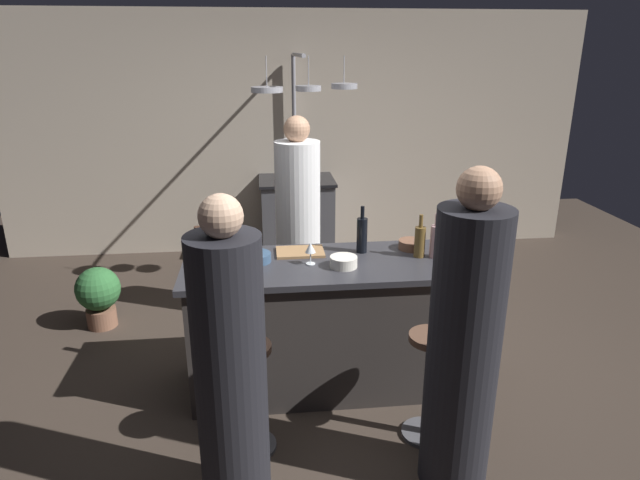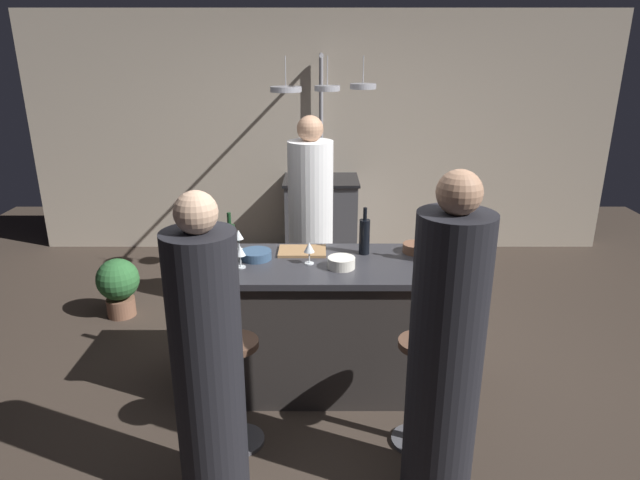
{
  "view_description": "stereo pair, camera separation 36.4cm",
  "coord_description": "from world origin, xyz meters",
  "px_view_note": "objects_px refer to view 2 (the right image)",
  "views": [
    {
      "loc": [
        -0.38,
        -3.27,
        2.2
      ],
      "look_at": [
        0.0,
        0.15,
        1.0
      ],
      "focal_mm": 30.76,
      "sensor_mm": 36.0,
      "label": 1
    },
    {
      "loc": [
        -0.01,
        -3.29,
        2.2
      ],
      "look_at": [
        0.0,
        0.15,
        1.0
      ],
      "focal_mm": 30.76,
      "sensor_mm": 36.0,
      "label": 2
    }
  ],
  "objects_px": {
    "bar_stool_left": "(236,388)",
    "mixing_bowl_wooden": "(414,248)",
    "mixing_bowl_ceramic": "(340,263)",
    "wine_bottle_rose": "(436,245)",
    "wine_glass_near_right_guest": "(238,252)",
    "wine_bottle_red": "(228,241)",
    "wine_glass_by_chef": "(307,248)",
    "potted_plant": "(116,284)",
    "chef": "(309,229)",
    "wine_glass_near_left_guest": "(237,236)",
    "pepper_mill": "(201,238)",
    "stove_range": "(319,218)",
    "guest_left": "(206,367)",
    "wine_bottle_dark": "(363,236)",
    "bar_stool_right": "(417,387)",
    "guest_right": "(444,355)",
    "wine_bottle_amber": "(420,245)",
    "mixing_bowl_blue": "(254,255)",
    "cutting_board": "(301,251)"
  },
  "relations": [
    {
      "from": "stove_range",
      "to": "mixing_bowl_ceramic",
      "type": "distance_m",
      "value": 2.59
    },
    {
      "from": "bar_stool_left",
      "to": "mixing_bowl_wooden",
      "type": "distance_m",
      "value": 1.48
    },
    {
      "from": "wine_bottle_red",
      "to": "wine_glass_by_chef",
      "type": "xyz_separation_m",
      "value": [
        0.52,
        -0.11,
        -0.01
      ]
    },
    {
      "from": "mixing_bowl_ceramic",
      "to": "mixing_bowl_wooden",
      "type": "bearing_deg",
      "value": 28.42
    },
    {
      "from": "bar_stool_right",
      "to": "bar_stool_left",
      "type": "bearing_deg",
      "value": 180.0
    },
    {
      "from": "wine_glass_near_left_guest",
      "to": "potted_plant",
      "type": "bearing_deg",
      "value": 146.12
    },
    {
      "from": "wine_glass_by_chef",
      "to": "mixing_bowl_wooden",
      "type": "bearing_deg",
      "value": 16.2
    },
    {
      "from": "wine_bottle_rose",
      "to": "wine_glass_by_chef",
      "type": "xyz_separation_m",
      "value": [
        -0.83,
        -0.04,
        -0.01
      ]
    },
    {
      "from": "potted_plant",
      "to": "wine_bottle_amber",
      "type": "distance_m",
      "value": 2.68
    },
    {
      "from": "wine_glass_near_left_guest",
      "to": "mixing_bowl_blue",
      "type": "distance_m",
      "value": 0.23
    },
    {
      "from": "guest_right",
      "to": "mixing_bowl_blue",
      "type": "xyz_separation_m",
      "value": [
        -1.03,
        1.02,
        0.13
      ]
    },
    {
      "from": "bar_stool_left",
      "to": "pepper_mill",
      "type": "distance_m",
      "value": 1.07
    },
    {
      "from": "wine_glass_by_chef",
      "to": "mixing_bowl_ceramic",
      "type": "distance_m",
      "value": 0.23
    },
    {
      "from": "guest_right",
      "to": "mixing_bowl_wooden",
      "type": "relative_size",
      "value": 9.81
    },
    {
      "from": "wine_bottle_red",
      "to": "mixing_bowl_wooden",
      "type": "bearing_deg",
      "value": 4.45
    },
    {
      "from": "potted_plant",
      "to": "wine_bottle_amber",
      "type": "bearing_deg",
      "value": -22.4
    },
    {
      "from": "wine_bottle_rose",
      "to": "wine_glass_near_right_guest",
      "type": "xyz_separation_m",
      "value": [
        -1.26,
        -0.1,
        -0.01
      ]
    },
    {
      "from": "chef",
      "to": "mixing_bowl_wooden",
      "type": "xyz_separation_m",
      "value": [
        0.72,
        -0.81,
        0.13
      ]
    },
    {
      "from": "bar_stool_right",
      "to": "guest_right",
      "type": "bearing_deg",
      "value": -82.21
    },
    {
      "from": "stove_range",
      "to": "wine_bottle_red",
      "type": "distance_m",
      "value": 2.5
    },
    {
      "from": "chef",
      "to": "wine_glass_by_chef",
      "type": "relative_size",
      "value": 11.79
    },
    {
      "from": "guest_left",
      "to": "guest_right",
      "type": "distance_m",
      "value": 1.15
    },
    {
      "from": "pepper_mill",
      "to": "guest_left",
      "type": "bearing_deg",
      "value": -78.31
    },
    {
      "from": "cutting_board",
      "to": "mixing_bowl_ceramic",
      "type": "distance_m",
      "value": 0.38
    },
    {
      "from": "mixing_bowl_ceramic",
      "to": "wine_bottle_red",
      "type": "bearing_deg",
      "value": 165.9
    },
    {
      "from": "pepper_mill",
      "to": "wine_bottle_dark",
      "type": "bearing_deg",
      "value": -1.35
    },
    {
      "from": "pepper_mill",
      "to": "wine_glass_near_right_guest",
      "type": "height_order",
      "value": "pepper_mill"
    },
    {
      "from": "guest_left",
      "to": "wine_bottle_dark",
      "type": "distance_m",
      "value": 1.46
    },
    {
      "from": "wine_bottle_rose",
      "to": "mixing_bowl_blue",
      "type": "height_order",
      "value": "wine_bottle_rose"
    },
    {
      "from": "wine_bottle_dark",
      "to": "wine_bottle_red",
      "type": "height_order",
      "value": "wine_bottle_dark"
    },
    {
      "from": "guest_right",
      "to": "cutting_board",
      "type": "relative_size",
      "value": 5.35
    },
    {
      "from": "mixing_bowl_wooden",
      "to": "wine_glass_near_left_guest",
      "type": "bearing_deg",
      "value": 177.92
    },
    {
      "from": "wine_bottle_rose",
      "to": "wine_glass_near_left_guest",
      "type": "relative_size",
      "value": 2.07
    },
    {
      "from": "wine_bottle_red",
      "to": "stove_range",
      "type": "bearing_deg",
      "value": 75.77
    },
    {
      "from": "pepper_mill",
      "to": "chef",
      "type": "bearing_deg",
      "value": 48.78
    },
    {
      "from": "potted_plant",
      "to": "mixing_bowl_blue",
      "type": "distance_m",
      "value": 1.74
    },
    {
      "from": "bar_stool_left",
      "to": "potted_plant",
      "type": "bearing_deg",
      "value": 127.62
    },
    {
      "from": "potted_plant",
      "to": "wine_glass_near_right_guest",
      "type": "distance_m",
      "value": 1.8
    },
    {
      "from": "wine_bottle_dark",
      "to": "wine_glass_near_right_guest",
      "type": "bearing_deg",
      "value": -162.62
    },
    {
      "from": "stove_range",
      "to": "bar_stool_right",
      "type": "distance_m",
      "value": 3.12
    },
    {
      "from": "wine_bottle_amber",
      "to": "wine_glass_near_left_guest",
      "type": "bearing_deg",
      "value": 170.87
    },
    {
      "from": "wine_glass_near_right_guest",
      "to": "mixing_bowl_wooden",
      "type": "relative_size",
      "value": 0.84
    },
    {
      "from": "wine_glass_near_left_guest",
      "to": "mixing_bowl_wooden",
      "type": "xyz_separation_m",
      "value": [
        1.2,
        -0.04,
        -0.07
      ]
    },
    {
      "from": "bar_stool_right",
      "to": "mixing_bowl_ceramic",
      "type": "height_order",
      "value": "mixing_bowl_ceramic"
    },
    {
      "from": "potted_plant",
      "to": "pepper_mill",
      "type": "relative_size",
      "value": 2.48
    },
    {
      "from": "guest_left",
      "to": "mixing_bowl_ceramic",
      "type": "distance_m",
      "value": 1.15
    },
    {
      "from": "pepper_mill",
      "to": "wine_glass_near_left_guest",
      "type": "xyz_separation_m",
      "value": [
        0.23,
        0.04,
        0.0
      ]
    },
    {
      "from": "wine_glass_near_left_guest",
      "to": "mixing_bowl_wooden",
      "type": "relative_size",
      "value": 0.84
    },
    {
      "from": "bar_stool_right",
      "to": "wine_bottle_rose",
      "type": "height_order",
      "value": "wine_bottle_rose"
    },
    {
      "from": "wine_bottle_rose",
      "to": "mixing_bowl_wooden",
      "type": "distance_m",
      "value": 0.22
    }
  ]
}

